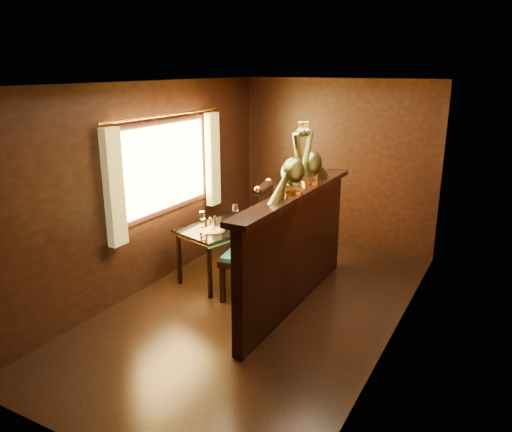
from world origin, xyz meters
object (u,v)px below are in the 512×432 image
Objects in this scene: chair_right at (271,234)px; chair_left at (256,240)px; peacock_right at (312,152)px; peacock_left at (293,159)px; dining_table at (226,231)px.

chair_left is at bearing -72.08° from chair_right.
peacock_right reaches higher than chair_right.
peacock_right is (0.47, 0.07, 1.04)m from chair_right.
chair_left is 1.08× the size of chair_right.
chair_left is 1.93× the size of peacock_left.
peacock_left reaches higher than dining_table.
chair_right is 1.23m from peacock_left.
chair_left is (0.63, -0.37, 0.10)m from dining_table.
chair_left is 1.18m from peacock_right.
chair_right is at bearing 137.01° from peacock_left.
dining_table is 1.88× the size of peacock_right.
dining_table is 1.54m from peacock_right.
chair_right is (0.62, 0.04, 0.04)m from dining_table.
peacock_left is (0.46, -0.03, 0.99)m from chair_left.
chair_left is at bearing -133.94° from peacock_right.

